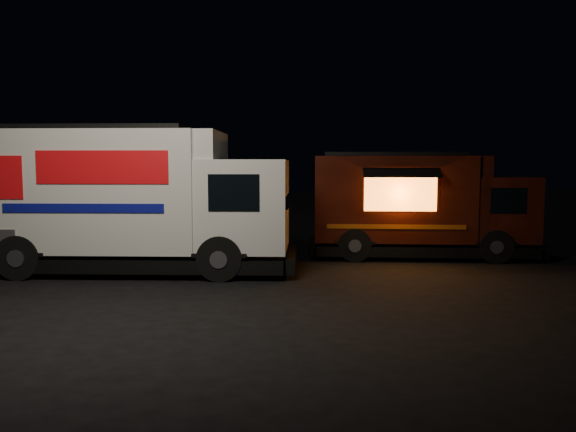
% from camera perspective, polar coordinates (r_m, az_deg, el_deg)
% --- Properties ---
extents(ground, '(80.00, 80.00, 0.00)m').
position_cam_1_polar(ground, '(12.26, -2.43, -6.22)').
color(ground, black).
rests_on(ground, ground).
extents(white_truck, '(7.61, 3.84, 3.29)m').
position_cam_1_polar(white_truck, '(13.26, -15.12, 1.64)').
color(white_truck, silver).
rests_on(white_truck, ground).
extents(red_truck, '(6.28, 3.48, 2.76)m').
position_cam_1_polar(red_truck, '(15.32, 13.37, 1.11)').
color(red_truck, '#3D130B').
rests_on(red_truck, ground).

